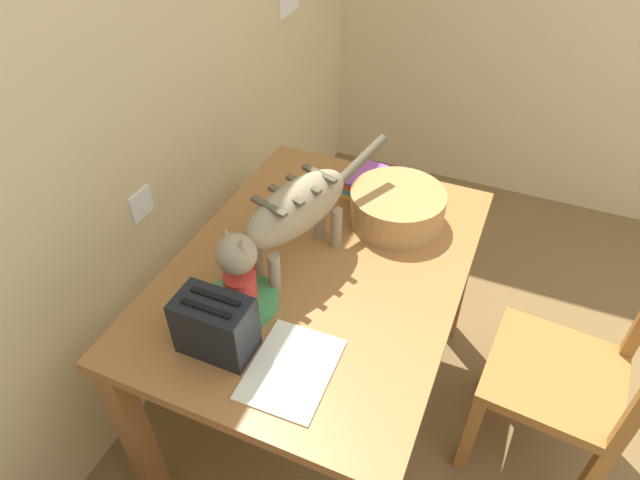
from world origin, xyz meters
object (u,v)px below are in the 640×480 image
object	(u,v)px
cat	(290,215)
coffee_mug	(241,286)
book_stack	(363,180)
saucer_bowl	(242,300)
wicker_basket	(397,207)
magazine	(291,369)
toaster	(215,325)
dining_table	(320,285)
wooden_chair_near	(571,376)

from	to	relation	value
cat	coffee_mug	bearing A→B (deg)	89.74
coffee_mug	book_stack	world-z (taller)	coffee_mug
saucer_bowl	wicker_basket	distance (m)	0.62
coffee_mug	wicker_basket	xyz separation A→B (m)	(0.55, -0.29, -0.01)
saucer_bowl	magazine	world-z (taller)	saucer_bowl
magazine	toaster	distance (m)	0.23
toaster	dining_table	bearing A→B (deg)	-16.67
cat	toaster	xyz separation A→B (m)	(-0.36, 0.05, -0.12)
coffee_mug	book_stack	distance (m)	0.70
coffee_mug	wooden_chair_near	size ratio (longest dim) A/B	0.15
coffee_mug	magazine	size ratio (longest dim) A/B	0.49
book_stack	cat	bearing A→B (deg)	173.58
saucer_bowl	wooden_chair_near	xyz separation A→B (m)	(0.36, -0.96, -0.30)
wicker_basket	coffee_mug	bearing A→B (deg)	151.87
magazine	cat	bearing A→B (deg)	23.58
dining_table	wicker_basket	xyz separation A→B (m)	(0.31, -0.15, 0.15)
cat	magazine	bearing A→B (deg)	132.73
dining_table	magazine	xyz separation A→B (m)	(-0.40, -0.09, 0.09)
saucer_bowl	book_stack	xyz separation A→B (m)	(0.69, -0.12, 0.02)
coffee_mug	magazine	distance (m)	0.29
dining_table	wooden_chair_near	bearing A→B (deg)	-81.77
book_stack	dining_table	bearing A→B (deg)	-177.46
saucer_bowl	cat	bearing A→B (deg)	-17.72
wooden_chair_near	book_stack	bearing A→B (deg)	73.44
cat	coffee_mug	xyz separation A→B (m)	(-0.20, 0.06, -0.13)
cat	toaster	size ratio (longest dim) A/B	3.48
coffee_mug	book_stack	xyz separation A→B (m)	(0.69, -0.12, -0.04)
coffee_mug	wicker_basket	bearing A→B (deg)	-28.13
dining_table	book_stack	size ratio (longest dim) A/B	6.26
wicker_basket	book_stack	bearing A→B (deg)	50.92
wicker_basket	toaster	xyz separation A→B (m)	(-0.71, 0.27, 0.02)
dining_table	saucer_bowl	size ratio (longest dim) A/B	5.75
cat	magazine	xyz separation A→B (m)	(-0.35, -0.16, -0.20)
cat	wicker_basket	bearing A→B (deg)	-105.49
wooden_chair_near	dining_table	bearing A→B (deg)	102.95
toaster	wooden_chair_near	size ratio (longest dim) A/B	0.22
book_stack	toaster	bearing A→B (deg)	173.19
magazine	wooden_chair_near	size ratio (longest dim) A/B	0.30
coffee_mug	toaster	size ratio (longest dim) A/B	0.68
magazine	saucer_bowl	bearing A→B (deg)	55.11
wicker_basket	toaster	size ratio (longest dim) A/B	1.60
magazine	book_stack	distance (m)	0.85
cat	coffee_mug	distance (m)	0.25
coffee_mug	wicker_basket	distance (m)	0.62
toaster	wooden_chair_near	world-z (taller)	wooden_chair_near
dining_table	coffee_mug	bearing A→B (deg)	150.05
cat	dining_table	bearing A→B (deg)	-132.38
magazine	toaster	xyz separation A→B (m)	(-0.01, 0.21, 0.08)
cat	wooden_chair_near	xyz separation A→B (m)	(0.16, -0.89, -0.49)
wooden_chair_near	magazine	bearing A→B (deg)	129.93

